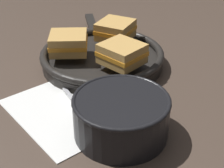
{
  "coord_description": "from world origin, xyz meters",
  "views": [
    {
      "loc": [
        0.43,
        -0.39,
        0.41
      ],
      "look_at": [
        0.0,
        0.04,
        0.04
      ],
      "focal_mm": 55.0,
      "sensor_mm": 36.0,
      "label": 1
    }
  ],
  "objects_px": {
    "soup_bowl": "(121,114)",
    "spoon": "(82,112)",
    "sandwich_far_left": "(115,30)",
    "skillet": "(102,57)",
    "sandwich_near_right": "(122,54)",
    "sandwich_near_left": "(68,43)"
  },
  "relations": [
    {
      "from": "soup_bowl",
      "to": "spoon",
      "type": "bearing_deg",
      "value": -172.13
    },
    {
      "from": "spoon",
      "to": "sandwich_far_left",
      "type": "height_order",
      "value": "sandwich_far_left"
    },
    {
      "from": "skillet",
      "to": "soup_bowl",
      "type": "bearing_deg",
      "value": -36.1
    },
    {
      "from": "spoon",
      "to": "sandwich_near_right",
      "type": "relative_size",
      "value": 1.49
    },
    {
      "from": "sandwich_near_left",
      "to": "skillet",
      "type": "bearing_deg",
      "value": 52.32
    },
    {
      "from": "sandwich_near_left",
      "to": "soup_bowl",
      "type": "bearing_deg",
      "value": -19.81
    },
    {
      "from": "spoon",
      "to": "sandwich_far_left",
      "type": "xyz_separation_m",
      "value": [
        -0.15,
        0.25,
        0.06
      ]
    },
    {
      "from": "sandwich_near_left",
      "to": "sandwich_near_right",
      "type": "relative_size",
      "value": 1.32
    },
    {
      "from": "soup_bowl",
      "to": "sandwich_far_left",
      "type": "height_order",
      "value": "sandwich_far_left"
    },
    {
      "from": "soup_bowl",
      "to": "sandwich_near_right",
      "type": "bearing_deg",
      "value": 133.51
    },
    {
      "from": "sandwich_near_right",
      "to": "sandwich_near_left",
      "type": "bearing_deg",
      "value": -159.2
    },
    {
      "from": "spoon",
      "to": "skillet",
      "type": "height_order",
      "value": "skillet"
    },
    {
      "from": "skillet",
      "to": "sandwich_near_left",
      "type": "height_order",
      "value": "sandwich_near_left"
    },
    {
      "from": "soup_bowl",
      "to": "sandwich_near_right",
      "type": "distance_m",
      "value": 0.2
    },
    {
      "from": "sandwich_far_left",
      "to": "skillet",
      "type": "bearing_deg",
      "value": -70.08
    },
    {
      "from": "spoon",
      "to": "skillet",
      "type": "relative_size",
      "value": 0.36
    },
    {
      "from": "sandwich_near_left",
      "to": "spoon",
      "type": "bearing_deg",
      "value": -32.02
    },
    {
      "from": "sandwich_far_left",
      "to": "spoon",
      "type": "bearing_deg",
      "value": -58.18
    },
    {
      "from": "soup_bowl",
      "to": "sandwich_far_left",
      "type": "distance_m",
      "value": 0.34
    },
    {
      "from": "skillet",
      "to": "sandwich_near_right",
      "type": "relative_size",
      "value": 4.2
    },
    {
      "from": "soup_bowl",
      "to": "skillet",
      "type": "xyz_separation_m",
      "value": [
        -0.22,
        0.16,
        -0.02
      ]
    },
    {
      "from": "skillet",
      "to": "sandwich_near_right",
      "type": "bearing_deg",
      "value": -9.84
    }
  ]
}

